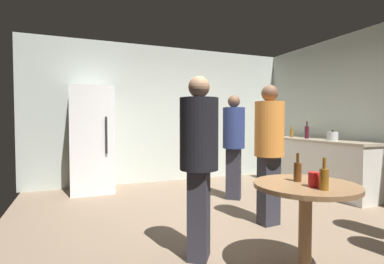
% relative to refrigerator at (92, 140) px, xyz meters
% --- Properties ---
extents(ground_plane, '(5.20, 5.20, 0.10)m').
position_rel_refrigerator_xyz_m(ground_plane, '(1.45, -2.20, -0.95)').
color(ground_plane, '#7A6651').
extents(wall_back, '(5.32, 0.06, 2.70)m').
position_rel_refrigerator_xyz_m(wall_back, '(1.45, 0.43, 0.45)').
color(wall_back, beige).
rests_on(wall_back, ground_plane).
extents(wall_side_right, '(0.06, 5.20, 2.70)m').
position_rel_refrigerator_xyz_m(wall_side_right, '(4.08, -2.20, 0.45)').
color(wall_side_right, beige).
rests_on(wall_side_right, ground_plane).
extents(refrigerator, '(0.70, 0.68, 1.80)m').
position_rel_refrigerator_xyz_m(refrigerator, '(0.00, 0.00, 0.00)').
color(refrigerator, white).
rests_on(refrigerator, ground_plane).
extents(kitchen_counter, '(0.64, 2.22, 0.90)m').
position_rel_refrigerator_xyz_m(kitchen_counter, '(3.73, -1.32, -0.45)').
color(kitchen_counter, beige).
rests_on(kitchen_counter, ground_plane).
extents(kettle, '(0.24, 0.17, 0.18)m').
position_rel_refrigerator_xyz_m(kettle, '(3.69, -1.66, 0.07)').
color(kettle, '#B2B2B7').
rests_on(kettle, kitchen_counter).
extents(wine_bottle_on_counter, '(0.08, 0.08, 0.31)m').
position_rel_refrigerator_xyz_m(wine_bottle_on_counter, '(3.66, -1.11, 0.12)').
color(wine_bottle_on_counter, '#3F141E').
rests_on(wine_bottle_on_counter, kitchen_counter).
extents(beer_bottle_on_counter, '(0.06, 0.06, 0.23)m').
position_rel_refrigerator_xyz_m(beer_bottle_on_counter, '(3.68, -0.69, 0.08)').
color(beer_bottle_on_counter, '#8C5919').
rests_on(beer_bottle_on_counter, kitchen_counter).
extents(foreground_table, '(0.80, 0.80, 0.73)m').
position_rel_refrigerator_xyz_m(foreground_table, '(1.41, -3.48, -0.27)').
color(foreground_table, olive).
rests_on(foreground_table, ground_plane).
extents(beer_bottle_amber, '(0.06, 0.06, 0.23)m').
position_rel_refrigerator_xyz_m(beer_bottle_amber, '(1.38, -3.70, -0.08)').
color(beer_bottle_amber, '#8C5919').
rests_on(beer_bottle_amber, foreground_table).
extents(beer_bottle_brown, '(0.06, 0.06, 0.23)m').
position_rel_refrigerator_xyz_m(beer_bottle_brown, '(1.41, -3.39, -0.08)').
color(beer_bottle_brown, '#593314').
rests_on(beer_bottle_brown, foreground_table).
extents(plastic_cup_red, '(0.08, 0.08, 0.11)m').
position_rel_refrigerator_xyz_m(plastic_cup_red, '(1.38, -3.60, -0.11)').
color(plastic_cup_red, red).
rests_on(plastic_cup_red, foreground_table).
extents(person_in_orange_shirt, '(0.36, 0.36, 1.64)m').
position_rel_refrigerator_xyz_m(person_in_orange_shirt, '(1.85, -2.43, 0.06)').
color(person_in_orange_shirt, '#2D2D38').
rests_on(person_in_orange_shirt, ground_plane).
extents(person_in_black_shirt, '(0.47, 0.47, 1.61)m').
position_rel_refrigerator_xyz_m(person_in_black_shirt, '(0.75, -2.90, 0.04)').
color(person_in_black_shirt, '#2D2D38').
rests_on(person_in_black_shirt, ground_plane).
extents(person_in_navy_shirt, '(0.48, 0.48, 1.62)m').
position_rel_refrigerator_xyz_m(person_in_navy_shirt, '(2.03, -1.30, 0.04)').
color(person_in_navy_shirt, '#2D2D38').
rests_on(person_in_navy_shirt, ground_plane).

